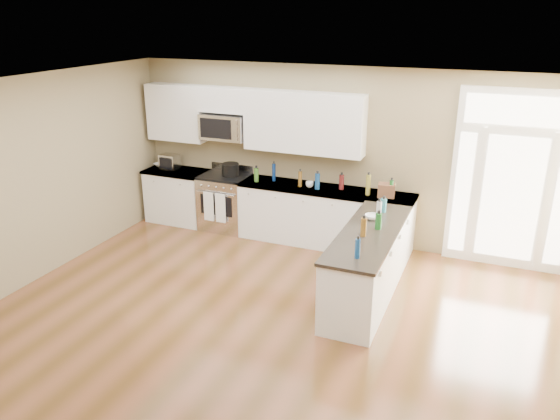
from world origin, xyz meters
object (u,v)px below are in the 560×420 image
at_px(kitchen_range, 225,202).
at_px(toaster_oven, 170,162).
at_px(peninsula_cabinet, 368,267).
at_px(stockpot, 230,169).

bearing_deg(kitchen_range, toaster_oven, 178.47).
distance_m(peninsula_cabinet, toaster_oven, 4.26).
xyz_separation_m(stockpot, toaster_oven, (-1.19, -0.01, 0.01)).
height_order(peninsula_cabinet, toaster_oven, toaster_oven).
distance_m(kitchen_range, toaster_oven, 1.25).
relative_size(peninsula_cabinet, toaster_oven, 7.60).
xyz_separation_m(peninsula_cabinet, kitchen_range, (-2.85, 1.45, 0.04)).
height_order(peninsula_cabinet, kitchen_range, kitchen_range).
bearing_deg(stockpot, kitchen_range, -156.64).
height_order(kitchen_range, stockpot, stockpot).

